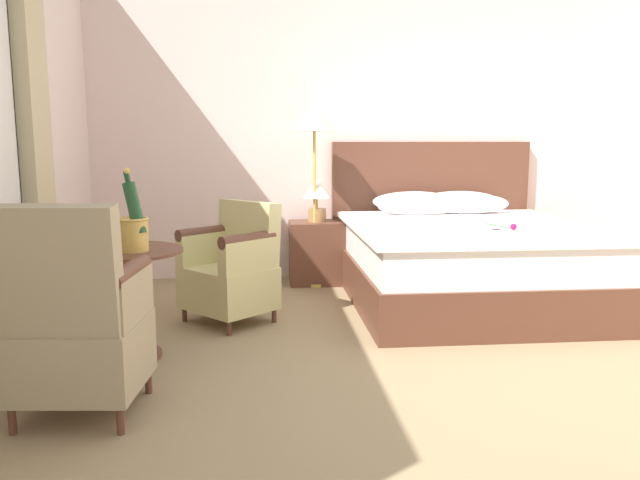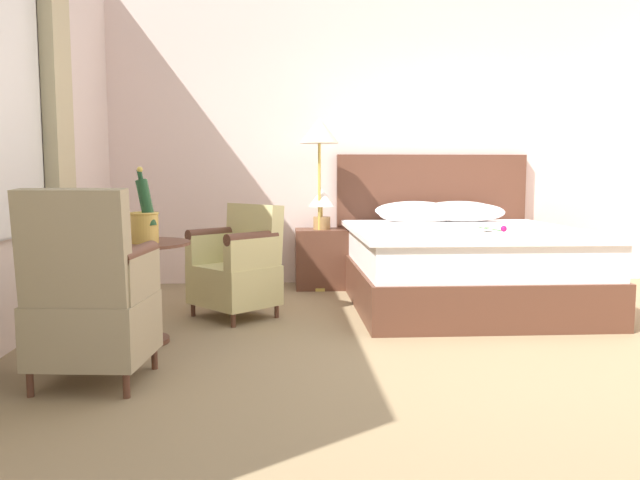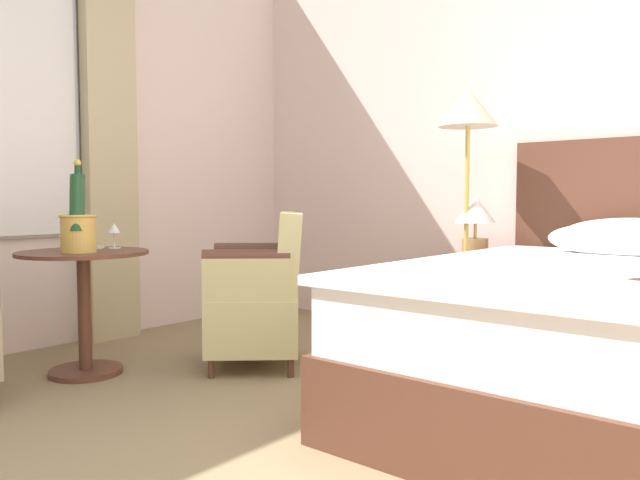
{
  "view_description": "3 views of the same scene",
  "coord_description": "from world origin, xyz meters",
  "px_view_note": "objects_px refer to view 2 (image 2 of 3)",
  "views": [
    {
      "loc": [
        -1.32,
        -3.41,
        1.31
      ],
      "look_at": [
        -0.89,
        1.02,
        0.61
      ],
      "focal_mm": 35.0,
      "sensor_mm": 36.0,
      "label": 1
    },
    {
      "loc": [
        -1.18,
        -3.75,
        1.11
      ],
      "look_at": [
        -0.89,
        1.02,
        0.61
      ],
      "focal_mm": 35.0,
      "sensor_mm": 36.0,
      "label": 2
    },
    {
      "loc": [
        1.0,
        -1.39,
        0.95
      ],
      "look_at": [
        -1.0,
        0.99,
        0.75
      ],
      "focal_mm": 35.0,
      "sensor_mm": 36.0,
      "label": 3
    }
  ],
  "objects_px": {
    "bed": "(458,260)",
    "floor_lamp_brass": "(319,144)",
    "champagne_bucket": "(145,221)",
    "nightstand": "(322,259)",
    "snack_plate": "(119,239)",
    "wine_glass_near_bucket": "(138,223)",
    "side_table_round": "(138,279)",
    "armchair_facing_bed": "(90,302)",
    "bedside_lamp": "(322,204)",
    "armchair_by_window": "(238,267)",
    "wine_glass_near_edge": "(111,228)"
  },
  "relations": [
    {
      "from": "floor_lamp_brass",
      "to": "wine_glass_near_bucket",
      "type": "height_order",
      "value": "floor_lamp_brass"
    },
    {
      "from": "side_table_round",
      "to": "wine_glass_near_edge",
      "type": "bearing_deg",
      "value": -175.92
    },
    {
      "from": "side_table_round",
      "to": "armchair_facing_bed",
      "type": "relative_size",
      "value": 0.66
    },
    {
      "from": "wine_glass_near_edge",
      "to": "armchair_facing_bed",
      "type": "xyz_separation_m",
      "value": [
        0.1,
        -0.82,
        -0.32
      ]
    },
    {
      "from": "side_table_round",
      "to": "wine_glass_near_edge",
      "type": "xyz_separation_m",
      "value": [
        -0.16,
        -0.01,
        0.34
      ]
    },
    {
      "from": "nightstand",
      "to": "wine_glass_near_edge",
      "type": "bearing_deg",
      "value": -127.4
    },
    {
      "from": "bedside_lamp",
      "to": "floor_lamp_brass",
      "type": "bearing_deg",
      "value": -112.4
    },
    {
      "from": "wine_glass_near_edge",
      "to": "snack_plate",
      "type": "xyz_separation_m",
      "value": [
        0.01,
        0.13,
        -0.09
      ]
    },
    {
      "from": "nightstand",
      "to": "bedside_lamp",
      "type": "relative_size",
      "value": 1.47
    },
    {
      "from": "nightstand",
      "to": "snack_plate",
      "type": "xyz_separation_m",
      "value": [
        -1.48,
        -1.83,
        0.39
      ]
    },
    {
      "from": "bedside_lamp",
      "to": "armchair_by_window",
      "type": "distance_m",
      "value": 1.47
    },
    {
      "from": "nightstand",
      "to": "bed",
      "type": "bearing_deg",
      "value": -33.48
    },
    {
      "from": "bed",
      "to": "wine_glass_near_edge",
      "type": "xyz_separation_m",
      "value": [
        -2.63,
        -1.2,
        0.4
      ]
    },
    {
      "from": "champagne_bucket",
      "to": "wine_glass_near_bucket",
      "type": "bearing_deg",
      "value": 110.45
    },
    {
      "from": "side_table_round",
      "to": "champagne_bucket",
      "type": "distance_m",
      "value": 0.39
    },
    {
      "from": "side_table_round",
      "to": "bed",
      "type": "bearing_deg",
      "value": 25.58
    },
    {
      "from": "bed",
      "to": "floor_lamp_brass",
      "type": "distance_m",
      "value": 1.71
    },
    {
      "from": "bedside_lamp",
      "to": "wine_glass_near_edge",
      "type": "height_order",
      "value": "bedside_lamp"
    },
    {
      "from": "bed",
      "to": "champagne_bucket",
      "type": "distance_m",
      "value": 2.75
    },
    {
      "from": "nightstand",
      "to": "floor_lamp_brass",
      "type": "bearing_deg",
      "value": -112.43
    },
    {
      "from": "nightstand",
      "to": "snack_plate",
      "type": "distance_m",
      "value": 2.38
    },
    {
      "from": "floor_lamp_brass",
      "to": "armchair_by_window",
      "type": "xyz_separation_m",
      "value": [
        -0.71,
        -1.13,
        -1.01
      ]
    },
    {
      "from": "armchair_by_window",
      "to": "snack_plate",
      "type": "bearing_deg",
      "value": -139.85
    },
    {
      "from": "floor_lamp_brass",
      "to": "armchair_facing_bed",
      "type": "relative_size",
      "value": 1.57
    },
    {
      "from": "floor_lamp_brass",
      "to": "armchair_facing_bed",
      "type": "height_order",
      "value": "floor_lamp_brass"
    },
    {
      "from": "snack_plate",
      "to": "armchair_facing_bed",
      "type": "relative_size",
      "value": 0.16
    },
    {
      "from": "champagne_bucket",
      "to": "wine_glass_near_edge",
      "type": "height_order",
      "value": "champagne_bucket"
    },
    {
      "from": "floor_lamp_brass",
      "to": "champagne_bucket",
      "type": "bearing_deg",
      "value": -122.66
    },
    {
      "from": "wine_glass_near_bucket",
      "to": "armchair_by_window",
      "type": "bearing_deg",
      "value": 39.97
    },
    {
      "from": "nightstand",
      "to": "floor_lamp_brass",
      "type": "height_order",
      "value": "floor_lamp_brass"
    },
    {
      "from": "nightstand",
      "to": "bedside_lamp",
      "type": "height_order",
      "value": "bedside_lamp"
    },
    {
      "from": "nightstand",
      "to": "champagne_bucket",
      "type": "xyz_separation_m",
      "value": [
        -1.27,
        -2.0,
        0.53
      ]
    },
    {
      "from": "bed",
      "to": "armchair_facing_bed",
      "type": "bearing_deg",
      "value": -141.51
    },
    {
      "from": "wine_glass_near_edge",
      "to": "snack_plate",
      "type": "bearing_deg",
      "value": 83.97
    },
    {
      "from": "wine_glass_near_bucket",
      "to": "armchair_facing_bed",
      "type": "height_order",
      "value": "armchair_facing_bed"
    },
    {
      "from": "bedside_lamp",
      "to": "armchair_facing_bed",
      "type": "height_order",
      "value": "armchair_facing_bed"
    },
    {
      "from": "nightstand",
      "to": "wine_glass_near_bucket",
      "type": "bearing_deg",
      "value": -128.36
    },
    {
      "from": "bed",
      "to": "floor_lamp_brass",
      "type": "height_order",
      "value": "floor_lamp_brass"
    },
    {
      "from": "bed",
      "to": "armchair_facing_bed",
      "type": "xyz_separation_m",
      "value": [
        -2.53,
        -2.01,
        0.08
      ]
    },
    {
      "from": "armchair_facing_bed",
      "to": "side_table_round",
      "type": "bearing_deg",
      "value": 85.94
    },
    {
      "from": "nightstand",
      "to": "armchair_by_window",
      "type": "relative_size",
      "value": 0.66
    },
    {
      "from": "champagne_bucket",
      "to": "side_table_round",
      "type": "bearing_deg",
      "value": 137.46
    },
    {
      "from": "bedside_lamp",
      "to": "armchair_by_window",
      "type": "bearing_deg",
      "value": -121.51
    },
    {
      "from": "floor_lamp_brass",
      "to": "armchair_by_window",
      "type": "bearing_deg",
      "value": -122.0
    },
    {
      "from": "bedside_lamp",
      "to": "wine_glass_near_edge",
      "type": "xyz_separation_m",
      "value": [
        -1.49,
        -1.95,
        -0.06
      ]
    },
    {
      "from": "floor_lamp_brass",
      "to": "side_table_round",
      "type": "height_order",
      "value": "floor_lamp_brass"
    },
    {
      "from": "floor_lamp_brass",
      "to": "snack_plate",
      "type": "bearing_deg",
      "value": -129.54
    },
    {
      "from": "bed",
      "to": "champagne_bucket",
      "type": "height_order",
      "value": "bed"
    },
    {
      "from": "wine_glass_near_edge",
      "to": "nightstand",
      "type": "bearing_deg",
      "value": 52.6
    },
    {
      "from": "wine_glass_near_bucket",
      "to": "snack_plate",
      "type": "distance_m",
      "value": 0.18
    }
  ]
}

